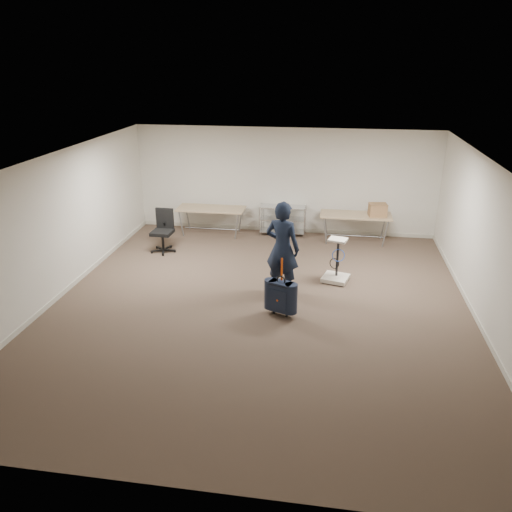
# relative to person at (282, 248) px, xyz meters

# --- Properties ---
(ground) EXTENTS (9.00, 9.00, 0.00)m
(ground) POSITION_rel_person_xyz_m (-0.36, -0.65, -0.96)
(ground) COLOR #4B392D
(ground) RESTS_ON ground
(room_shell) EXTENTS (8.00, 9.00, 9.00)m
(room_shell) POSITION_rel_person_xyz_m (-0.36, 0.73, -0.91)
(room_shell) COLOR beige
(room_shell) RESTS_ON ground
(folding_table_left) EXTENTS (1.80, 0.75, 0.73)m
(folding_table_left) POSITION_rel_person_xyz_m (-2.26, 3.30, -0.28)
(folding_table_left) COLOR #A08362
(folding_table_left) RESTS_ON ground
(folding_table_right) EXTENTS (1.80, 0.75, 0.73)m
(folding_table_right) POSITION_rel_person_xyz_m (1.54, 3.30, -0.28)
(folding_table_right) COLOR #A08362
(folding_table_right) RESTS_ON ground
(wire_shelf) EXTENTS (1.22, 0.47, 0.80)m
(wire_shelf) POSITION_rel_person_xyz_m (-0.36, 3.55, -0.52)
(wire_shelf) COLOR silver
(wire_shelf) RESTS_ON ground
(person) EXTENTS (0.80, 0.64, 1.92)m
(person) POSITION_rel_person_xyz_m (0.00, 0.00, 0.00)
(person) COLOR black
(person) RESTS_ON ground
(suitcase) EXTENTS (0.48, 0.37, 1.14)m
(suitcase) POSITION_rel_person_xyz_m (0.08, -0.98, -0.57)
(suitcase) COLOR black
(suitcase) RESTS_ON ground
(office_chair) EXTENTS (0.63, 0.63, 1.04)m
(office_chair) POSITION_rel_person_xyz_m (-3.13, 1.88, -0.64)
(office_chair) COLOR black
(office_chair) RESTS_ON ground
(equipment_cart) EXTENTS (0.64, 0.64, 0.96)m
(equipment_cart) POSITION_rel_person_xyz_m (1.09, 0.73, -0.71)
(equipment_cart) COLOR beige
(equipment_cart) RESTS_ON ground
(cardboard_box) EXTENTS (0.47, 0.38, 0.32)m
(cardboard_box) POSITION_rel_person_xyz_m (2.07, 3.24, -0.07)
(cardboard_box) COLOR olive
(cardboard_box) RESTS_ON folding_table_right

